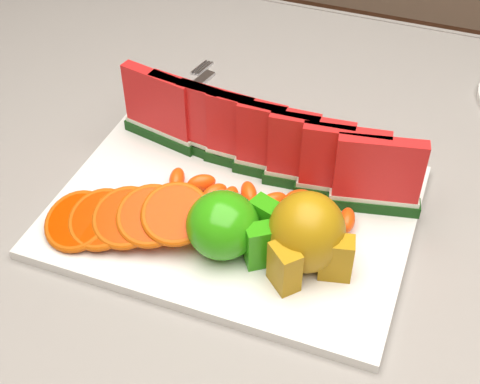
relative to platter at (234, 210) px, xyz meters
The scene contains 10 objects.
table 0.14m from the platter, ahead, with size 1.40×0.90×0.75m.
tablecloth 0.10m from the platter, ahead, with size 1.53×1.03×0.20m.
platter is the anchor object (origin of this frame).
apple_cluster 0.07m from the platter, 72.73° to the right, with size 0.11×0.09×0.07m.
pear_cluster 0.12m from the platter, 27.03° to the right, with size 0.11×0.11×0.09m.
fork 0.25m from the platter, 129.33° to the left, with size 0.05×0.19×0.00m.
watermelon_row 0.09m from the platter, 83.11° to the left, with size 0.39×0.07×0.10m.
orange_fan_front 0.13m from the platter, 138.84° to the right, with size 0.20×0.12×0.05m.
orange_fan_back 0.12m from the platter, 97.21° to the left, with size 0.28×0.09×0.04m.
tangerine_segments 0.03m from the platter, 17.84° to the left, with size 0.23×0.07×0.02m.
Camera 1 is at (0.11, -0.52, 1.30)m, focal length 50.00 mm.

